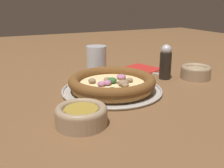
% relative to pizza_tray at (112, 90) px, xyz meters
% --- Properties ---
extents(ground_plane, '(3.00, 3.00, 0.00)m').
position_rel_pizza_tray_xyz_m(ground_plane, '(0.00, 0.00, -0.00)').
color(ground_plane, brown).
extents(pizza_tray, '(0.31, 0.31, 0.01)m').
position_rel_pizza_tray_xyz_m(pizza_tray, '(0.00, 0.00, 0.00)').
color(pizza_tray, '#B7B2A8').
rests_on(pizza_tray, ground_plane).
extents(pizza, '(0.27, 0.27, 0.04)m').
position_rel_pizza_tray_xyz_m(pizza, '(0.00, -0.00, 0.02)').
color(pizza, tan).
rests_on(pizza, pizza_tray).
extents(bowl_near, '(0.12, 0.12, 0.05)m').
position_rel_pizza_tray_xyz_m(bowl_near, '(-0.16, -0.18, 0.02)').
color(bowl_near, '#9E8466').
rests_on(bowl_near, ground_plane).
extents(bowl_far, '(0.10, 0.10, 0.05)m').
position_rel_pizza_tray_xyz_m(bowl_far, '(0.33, -0.00, 0.02)').
color(bowl_far, '#9E8466').
rests_on(bowl_far, ground_plane).
extents(drinking_cup, '(0.08, 0.08, 0.10)m').
position_rel_pizza_tray_xyz_m(drinking_cup, '(0.04, 0.23, 0.05)').
color(drinking_cup, silver).
rests_on(drinking_cup, ground_plane).
extents(napkin, '(0.19, 0.18, 0.01)m').
position_rel_pizza_tray_xyz_m(napkin, '(0.21, 0.19, -0.00)').
color(napkin, '#B2231E').
rests_on(napkin, ground_plane).
extents(fork, '(0.08, 0.18, 0.00)m').
position_rel_pizza_tray_xyz_m(fork, '(0.22, 0.17, -0.00)').
color(fork, '#B7B7BC').
rests_on(fork, ground_plane).
extents(pepper_shaker, '(0.04, 0.04, 0.12)m').
position_rel_pizza_tray_xyz_m(pepper_shaker, '(0.23, 0.04, 0.06)').
color(pepper_shaker, black).
rests_on(pepper_shaker, ground_plane).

